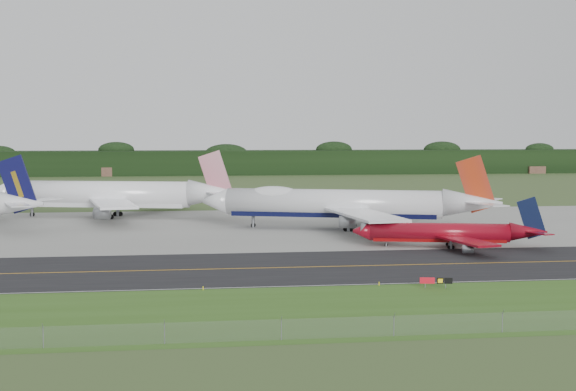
# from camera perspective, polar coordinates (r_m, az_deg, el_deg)

# --- Properties ---
(ground) EXTENTS (600.00, 600.00, 0.00)m
(ground) POSITION_cam_1_polar(r_m,az_deg,el_deg) (133.89, 4.69, -4.73)
(ground) COLOR #364F25
(ground) RESTS_ON ground
(grass_verge) EXTENTS (400.00, 30.00, 0.01)m
(grass_verge) POSITION_cam_1_polar(r_m,az_deg,el_deg) (100.56, 8.93, -7.89)
(grass_verge) COLOR #325619
(grass_verge) RESTS_ON ground
(taxiway) EXTENTS (400.00, 32.00, 0.02)m
(taxiway) POSITION_cam_1_polar(r_m,az_deg,el_deg) (130.04, 5.07, -5.01)
(taxiway) COLOR black
(taxiway) RESTS_ON ground
(apron) EXTENTS (400.00, 78.00, 0.01)m
(apron) POSITION_cam_1_polar(r_m,az_deg,el_deg) (183.58, 1.34, -2.18)
(apron) COLOR gray
(apron) RESTS_ON ground
(taxiway_centreline) EXTENTS (400.00, 0.40, 0.00)m
(taxiway_centreline) POSITION_cam_1_polar(r_m,az_deg,el_deg) (130.04, 5.07, -5.00)
(taxiway_centreline) COLOR orange
(taxiway_centreline) RESTS_ON taxiway
(taxiway_edge_line) EXTENTS (400.00, 0.25, 0.00)m
(taxiway_edge_line) POSITION_cam_1_polar(r_m,az_deg,el_deg) (115.19, 6.75, -6.26)
(taxiway_edge_line) COLOR silver
(taxiway_edge_line) RESTS_ON taxiway
(perimeter_fence) EXTENTS (320.00, 0.10, 320.00)m
(perimeter_fence) POSITION_cam_1_polar(r_m,az_deg,el_deg) (88.24, 11.35, -8.96)
(perimeter_fence) COLOR slate
(perimeter_fence) RESTS_ON ground
(horizon_treeline) EXTENTS (700.00, 25.00, 12.00)m
(horizon_treeline) POSITION_cam_1_polar(r_m,az_deg,el_deg) (404.20, -3.50, 2.28)
(horizon_treeline) COLOR black
(horizon_treeline) RESTS_ON ground
(jet_ba_747) EXTENTS (64.77, 52.34, 16.66)m
(jet_ba_747) POSITION_cam_1_polar(r_m,az_deg,el_deg) (176.87, 3.99, -0.61)
(jet_ba_747) COLOR silver
(jet_ba_747) RESTS_ON ground
(jet_red_737) EXTENTS (35.56, 28.46, 9.70)m
(jet_red_737) POSITION_cam_1_polar(r_m,az_deg,el_deg) (152.62, 11.44, -2.64)
(jet_red_737) COLOR maroon
(jet_red_737) RESTS_ON ground
(jet_star_tail) EXTENTS (63.97, 52.51, 17.03)m
(jet_star_tail) POSITION_cam_1_polar(r_m,az_deg,el_deg) (205.53, -12.40, 0.02)
(jet_star_tail) COLOR white
(jet_star_tail) RESTS_ON ground
(taxiway_sign) EXTENTS (4.42, 1.02, 1.49)m
(taxiway_sign) POSITION_cam_1_polar(r_m,az_deg,el_deg) (113.04, 10.48, -5.98)
(taxiway_sign) COLOR slate
(taxiway_sign) RESTS_ON ground
(edge_marker_left) EXTENTS (0.16, 0.16, 0.50)m
(edge_marker_left) POSITION_cam_1_polar(r_m,az_deg,el_deg) (110.76, -6.06, -6.57)
(edge_marker_left) COLOR yellow
(edge_marker_left) RESTS_ON ground
(edge_marker_center) EXTENTS (0.16, 0.16, 0.50)m
(edge_marker_center) POSITION_cam_1_polar(r_m,az_deg,el_deg) (114.02, 6.49, -6.25)
(edge_marker_center) COLOR yellow
(edge_marker_center) RESTS_ON ground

